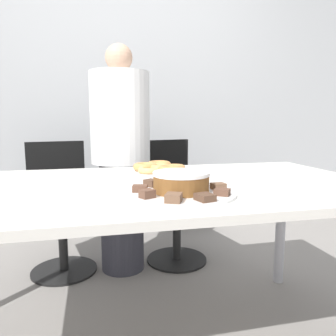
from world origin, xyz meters
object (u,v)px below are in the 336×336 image
Objects in this scene: office_chair_left at (61,210)px; person_standing at (121,157)px; office_chair_right at (173,204)px; plate_cake at (181,193)px; frosted_cake at (181,182)px; plate_donuts at (159,172)px.

person_standing is at bearing -25.24° from office_chair_left.
office_chair_right reaches higher than plate_cake.
office_chair_right is 1.27m from plate_cake.
frosted_cake is (-0.27, -1.19, 0.40)m from office_chair_right.
frosted_cake is (0.00, 0.00, 0.04)m from plate_cake.
office_chair_left is 1.35m from plate_cake.
office_chair_left is (-0.41, 0.10, -0.37)m from person_standing.
plate_cake is (-0.27, -1.19, 0.36)m from office_chair_right.
frosted_cake is (0.12, -1.10, 0.03)m from person_standing.
person_standing is 3.90× the size of plate_cake.
office_chair_right is 1.29m from frosted_cake.
office_chair_left is at bearing 166.44° from office_chair_right.
frosted_cake reaches higher than plate_donuts.
frosted_cake reaches higher than plate_cake.
office_chair_left is 0.96m from plate_donuts.
office_chair_left is 0.80m from office_chair_right.
plate_cake is (0.12, -1.10, -0.01)m from person_standing.
plate_donuts is at bearing -123.05° from office_chair_right.
person_standing is at bearing 102.55° from plate_donuts.
person_standing reaches higher than office_chair_right.
frosted_cake is at bearing -92.07° from plate_donuts.
person_standing is 0.62m from plate_donuts.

